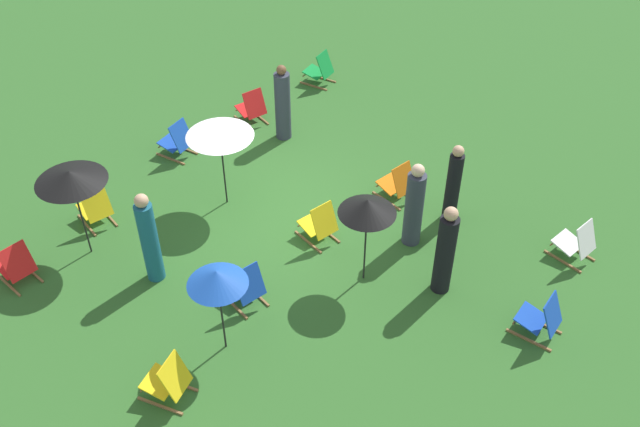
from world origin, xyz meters
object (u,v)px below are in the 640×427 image
person_2 (149,239)px  umbrella_3 (70,177)px  deckchair_2 (541,318)px  person_0 (445,252)px  umbrella_2 (219,131)px  deckchair_3 (320,70)px  deckchair_9 (177,141)px  deckchair_10 (168,381)px  deckchair_6 (252,108)px  deckchair_7 (16,265)px  deckchair_5 (397,184)px  deckchair_8 (245,287)px  deckchair_4 (95,208)px  person_4 (414,207)px  umbrella_1 (367,207)px  person_1 (283,105)px  deckchair_1 (577,243)px  deckchair_0 (319,224)px  umbrella_0 (217,278)px

person_2 → umbrella_3: bearing=-104.1°
deckchair_2 → person_0: size_ratio=0.47×
umbrella_2 → deckchair_3: bearing=-164.8°
deckchair_9 → deckchair_10: same height
deckchair_6 → deckchair_7: 6.21m
deckchair_5 → deckchair_8: size_ratio=0.99×
deckchair_5 → deckchair_10: 5.95m
deckchair_4 → person_4: size_ratio=0.49×
umbrella_1 → umbrella_2: umbrella_2 is taller
person_0 → person_4: 1.26m
deckchair_2 → person_2: bearing=-66.0°
person_1 → deckchair_1: bearing=-145.0°
deckchair_5 → person_1: 3.20m
umbrella_2 → deckchair_4: bearing=-38.3°
deckchair_9 → person_1: size_ratio=0.48×
deckchair_7 → umbrella_1: umbrella_1 is taller
deckchair_2 → umbrella_1: umbrella_1 is taller
deckchair_9 → person_2: size_ratio=0.46×
deckchair_6 → person_1: size_ratio=0.49×
deckchair_8 → person_1: (-4.22, -2.62, 0.45)m
deckchair_0 → deckchair_10: 4.09m
deckchair_5 → umbrella_0: bearing=9.5°
deckchair_7 → person_1: 6.26m
deckchair_5 → umbrella_3: (4.62, -3.61, 1.33)m
deckchair_3 → person_2: (7.03, 1.72, 0.50)m
deckchair_4 → person_2: (0.33, 1.94, 0.50)m
person_4 → umbrella_2: bearing=-152.8°
deckchair_0 → umbrella_3: bearing=-35.2°
deckchair_10 → umbrella_3: umbrella_3 is taller
deckchair_0 → umbrella_3: size_ratio=0.47×
deckchair_7 → deckchair_10: (0.12, 3.81, 0.00)m
person_2 → person_4: size_ratio=1.05×
deckchair_9 → person_2: 3.67m
deckchair_0 → deckchair_1: 4.57m
umbrella_3 → person_2: bearing=100.9°
person_2 → person_4: bearing=113.5°
deckchair_7 → person_0: person_0 is taller
person_4 → deckchair_1: bearing=35.9°
deckchair_7 → umbrella_0: (-1.06, 3.82, 1.16)m
deckchair_2 → deckchair_5: bearing=-114.6°
deckchair_7 → deckchair_9: same height
umbrella_3 → person_2: (-0.27, 1.42, -0.83)m
deckchair_0 → person_4: bearing=138.9°
umbrella_2 → deckchair_6: bearing=-149.0°
umbrella_3 → person_1: bearing=174.8°
umbrella_0 → umbrella_1: umbrella_1 is taller
deckchair_1 → umbrella_2: 6.67m
deckchair_9 → person_2: person_2 is taller
umbrella_1 → deckchair_1: bearing=134.4°
deckchair_6 → person_2: bearing=38.5°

